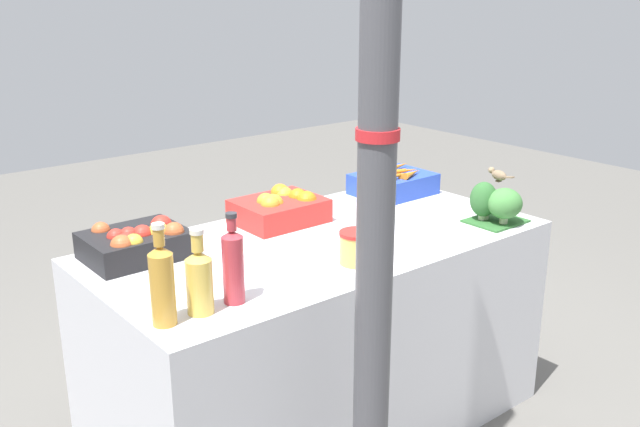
# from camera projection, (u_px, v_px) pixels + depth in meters

# --- Properties ---
(ground_plane) EXTENTS (10.00, 10.00, 0.00)m
(ground_plane) POSITION_uv_depth(u_px,v_px,m) (320.00, 423.00, 2.90)
(ground_plane) COLOR #605E59
(market_table) EXTENTS (1.70, 0.86, 0.80)m
(market_table) POSITION_uv_depth(u_px,v_px,m) (320.00, 335.00, 2.78)
(market_table) COLOR silver
(market_table) RESTS_ON ground_plane
(support_pole) EXTENTS (0.11, 0.11, 2.60)m
(support_pole) POSITION_uv_depth(u_px,v_px,m) (377.00, 153.00, 1.79)
(support_pole) COLOR #4C4C51
(support_pole) RESTS_ON ground_plane
(apple_crate) EXTENTS (0.34, 0.27, 0.13)m
(apple_crate) POSITION_uv_depth(u_px,v_px,m) (137.00, 242.00, 2.46)
(apple_crate) COLOR black
(apple_crate) RESTS_ON market_table
(orange_crate) EXTENTS (0.34, 0.27, 0.13)m
(orange_crate) POSITION_uv_depth(u_px,v_px,m) (280.00, 208.00, 2.84)
(orange_crate) COLOR red
(orange_crate) RESTS_ON market_table
(carrot_crate) EXTENTS (0.34, 0.27, 0.13)m
(carrot_crate) POSITION_uv_depth(u_px,v_px,m) (393.00, 183.00, 3.21)
(carrot_crate) COLOR #2847B7
(carrot_crate) RESTS_ON market_table
(broccoli_pile) EXTENTS (0.22, 0.21, 0.16)m
(broccoli_pile) POSITION_uv_depth(u_px,v_px,m) (493.00, 203.00, 2.82)
(broccoli_pile) COLOR #2D602D
(broccoli_pile) RESTS_ON market_table
(juice_bottle_amber) EXTENTS (0.07, 0.07, 0.30)m
(juice_bottle_amber) POSITION_uv_depth(u_px,v_px,m) (162.00, 283.00, 1.95)
(juice_bottle_amber) COLOR gold
(juice_bottle_amber) RESTS_ON market_table
(juice_bottle_golden) EXTENTS (0.08, 0.08, 0.26)m
(juice_bottle_golden) POSITION_uv_depth(u_px,v_px,m) (199.00, 279.00, 2.03)
(juice_bottle_golden) COLOR gold
(juice_bottle_golden) RESTS_ON market_table
(juice_bottle_ruby) EXTENTS (0.06, 0.06, 0.28)m
(juice_bottle_ruby) POSITION_uv_depth(u_px,v_px,m) (233.00, 265.00, 2.09)
(juice_bottle_ruby) COLOR #B2333D
(juice_bottle_ruby) RESTS_ON market_table
(pickle_jar) EXTENTS (0.12, 0.12, 0.11)m
(pickle_jar) POSITION_uv_depth(u_px,v_px,m) (357.00, 247.00, 2.41)
(pickle_jar) COLOR #DBBC56
(pickle_jar) RESTS_ON market_table
(sparrow_bird) EXTENTS (0.04, 0.14, 0.05)m
(sparrow_bird) POSITION_uv_depth(u_px,v_px,m) (498.00, 175.00, 2.81)
(sparrow_bird) COLOR #4C3D2D
(sparrow_bird) RESTS_ON broccoli_pile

